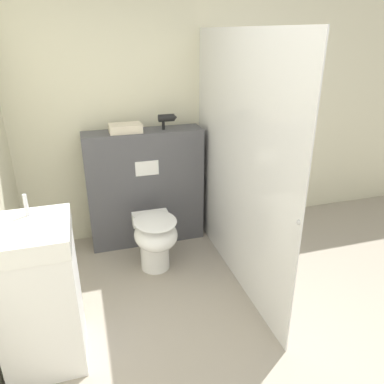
% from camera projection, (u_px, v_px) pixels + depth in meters
% --- Properties ---
extents(ground_plane, '(12.00, 12.00, 0.00)m').
position_uv_depth(ground_plane, '(219.00, 379.00, 2.36)').
color(ground_plane, '#9E9384').
extents(wall_back, '(8.00, 0.06, 2.50)m').
position_uv_depth(wall_back, '(148.00, 116.00, 3.70)').
color(wall_back, beige).
rests_on(wall_back, ground_plane).
extents(partition_panel, '(1.13, 0.29, 1.16)m').
position_uv_depth(partition_panel, '(146.00, 188.00, 3.74)').
color(partition_panel, '#4C4C51').
rests_on(partition_panel, ground_plane).
extents(shower_glass, '(0.04, 1.97, 2.05)m').
position_uv_depth(shower_glass, '(236.00, 165.00, 3.03)').
color(shower_glass, silver).
rests_on(shower_glass, ground_plane).
extents(toilet, '(0.38, 0.53, 0.53)m').
position_uv_depth(toilet, '(155.00, 238.00, 3.33)').
color(toilet, white).
rests_on(toilet, ground_plane).
extents(sink_vanity, '(0.48, 0.51, 1.13)m').
position_uv_depth(sink_vanity, '(40.00, 295.00, 2.34)').
color(sink_vanity, white).
rests_on(sink_vanity, ground_plane).
extents(hair_drier, '(0.18, 0.07, 0.14)m').
position_uv_depth(hair_drier, '(167.00, 118.00, 3.51)').
color(hair_drier, black).
rests_on(hair_drier, partition_panel).
extents(folded_towel, '(0.30, 0.19, 0.08)m').
position_uv_depth(folded_towel, '(125.00, 128.00, 3.43)').
color(folded_towel, beige).
rests_on(folded_towel, partition_panel).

